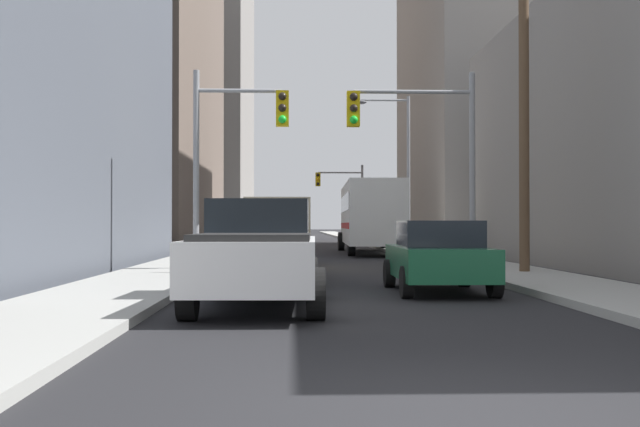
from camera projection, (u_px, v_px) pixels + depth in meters
The scene contains 17 objects.
ground_plane at pixel (460, 414), 5.89m from camera, with size 400.00×400.00×0.00m, color black.
sidewalk_left at pixel (243, 243), 55.68m from camera, with size 2.67×160.00×0.15m, color #9E9E99.
sidewalk_right at pixel (377, 243), 56.03m from camera, with size 2.67×160.00×0.15m, color #9E9E99.
city_bus at pixel (370, 214), 38.16m from camera, with size 2.88×11.58×3.40m.
pickup_truck_white at pixel (257, 254), 13.46m from camera, with size 2.20×5.46×1.90m.
cargo_van_beige at pixel (277, 229), 25.54m from camera, with size 2.16×5.26×2.26m.
sedan_green at pixel (438, 256), 16.34m from camera, with size 1.95×4.23×1.52m.
sedan_black at pixel (274, 251), 19.17m from camera, with size 1.95×4.24×1.52m.
sedan_grey at pixel (280, 238), 37.11m from camera, with size 1.96×4.27×1.52m.
traffic_signal_near_left at pixel (236, 138), 22.83m from camera, with size 2.82×0.44×6.00m.
traffic_signal_near_right at pixel (418, 137), 23.03m from camera, with size 3.85×0.44×6.00m.
traffic_signal_far_right at pixel (342, 190), 59.30m from camera, with size 3.69×0.44×6.00m.
utility_pole_right at pixel (524, 72), 21.31m from camera, with size 2.20×0.28×10.72m.
street_lamp_right at pixel (399, 158), 36.45m from camera, with size 2.62×0.32×7.50m.
building_left_mid_office at pixel (50, 36), 55.93m from camera, with size 22.69×27.78×30.13m, color #66564C.
building_left_far_tower at pixel (168, 49), 97.76m from camera, with size 20.30×29.65×47.22m, color gray.
building_right_mid_block at pixel (589, 86), 51.86m from camera, with size 23.36×19.08×21.44m, color gray.
Camera 1 is at (-1.28, -5.87, 1.45)m, focal length 43.39 mm.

